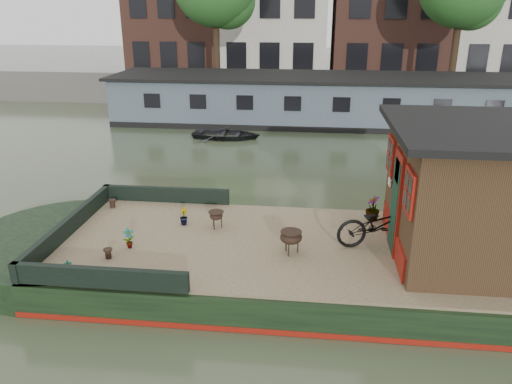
# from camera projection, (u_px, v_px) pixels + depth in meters

# --- Properties ---
(ground) EXTENTS (120.00, 120.00, 0.00)m
(ground) POSITION_uv_depth(u_px,v_px,m) (366.00, 278.00, 9.67)
(ground) COLOR #303D27
(ground) RESTS_ON ground
(houseboat_hull) EXTENTS (14.01, 4.02, 0.60)m
(houseboat_hull) POSITION_uv_depth(u_px,v_px,m) (297.00, 262.00, 9.72)
(houseboat_hull) COLOR black
(houseboat_hull) RESTS_ON ground
(houseboat_deck) EXTENTS (11.80, 3.80, 0.05)m
(houseboat_deck) POSITION_uv_depth(u_px,v_px,m) (368.00, 249.00, 9.45)
(houseboat_deck) COLOR #877953
(houseboat_deck) RESTS_ON houseboat_hull
(bow_bulwark) EXTENTS (3.00, 4.00, 0.35)m
(bow_bulwark) POSITION_uv_depth(u_px,v_px,m) (110.00, 227.00, 9.93)
(bow_bulwark) COLOR black
(bow_bulwark) RESTS_ON houseboat_deck
(cabin) EXTENTS (4.00, 3.50, 2.42)m
(cabin) POSITION_uv_depth(u_px,v_px,m) (500.00, 192.00, 8.78)
(cabin) COLOR black
(cabin) RESTS_ON houseboat_deck
(bicycle) EXTENTS (1.78, 1.00, 0.89)m
(bicycle) POSITION_uv_depth(u_px,v_px,m) (380.00, 224.00, 9.41)
(bicycle) COLOR black
(bicycle) RESTS_ON houseboat_deck
(potted_plant_a) EXTENTS (0.25, 0.24, 0.40)m
(potted_plant_a) POSITION_uv_depth(u_px,v_px,m) (129.00, 238.00, 9.38)
(potted_plant_a) COLOR brown
(potted_plant_a) RESTS_ON houseboat_deck
(potted_plant_b) EXTENTS (0.24, 0.25, 0.37)m
(potted_plant_b) POSITION_uv_depth(u_px,v_px,m) (183.00, 216.00, 10.42)
(potted_plant_b) COLOR maroon
(potted_plant_b) RESTS_ON houseboat_deck
(potted_plant_d) EXTENTS (0.35, 0.35, 0.53)m
(potted_plant_d) POSITION_uv_depth(u_px,v_px,m) (373.00, 208.00, 10.62)
(potted_plant_d) COLOR brown
(potted_plant_d) RESTS_ON houseboat_deck
(potted_plant_e) EXTENTS (0.17, 0.16, 0.27)m
(potted_plant_e) POSITION_uv_depth(u_px,v_px,m) (68.00, 268.00, 8.44)
(potted_plant_e) COLOR brown
(potted_plant_e) RESTS_ON houseboat_deck
(brazier_front) EXTENTS (0.54, 0.54, 0.45)m
(brazier_front) POSITION_uv_depth(u_px,v_px,m) (291.00, 242.00, 9.17)
(brazier_front) COLOR black
(brazier_front) RESTS_ON houseboat_deck
(brazier_rear) EXTENTS (0.34, 0.34, 0.37)m
(brazier_rear) POSITION_uv_depth(u_px,v_px,m) (216.00, 220.00, 10.25)
(brazier_rear) COLOR black
(brazier_rear) RESTS_ON houseboat_deck
(bollard_port) EXTENTS (0.17, 0.17, 0.19)m
(bollard_port) POSITION_uv_depth(u_px,v_px,m) (112.00, 204.00, 11.33)
(bollard_port) COLOR black
(bollard_port) RESTS_ON houseboat_deck
(bollard_stbd) EXTENTS (0.17, 0.17, 0.19)m
(bollard_stbd) POSITION_uv_depth(u_px,v_px,m) (108.00, 254.00, 9.03)
(bollard_stbd) COLOR black
(bollard_stbd) RESTS_ON houseboat_deck
(dinghy) EXTENTS (2.79, 2.05, 0.56)m
(dinghy) POSITION_uv_depth(u_px,v_px,m) (226.00, 131.00, 19.95)
(dinghy) COLOR black
(dinghy) RESTS_ON ground
(far_houseboat) EXTENTS (20.40, 4.40, 2.11)m
(far_houseboat) POSITION_uv_depth(u_px,v_px,m) (339.00, 101.00, 22.37)
(far_houseboat) COLOR #46525E
(far_houseboat) RESTS_ON ground
(quay) EXTENTS (60.00, 6.00, 0.90)m
(quay) POSITION_uv_depth(u_px,v_px,m) (334.00, 91.00, 28.61)
(quay) COLOR #47443F
(quay) RESTS_ON ground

